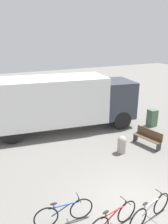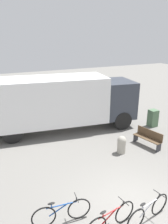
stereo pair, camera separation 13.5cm
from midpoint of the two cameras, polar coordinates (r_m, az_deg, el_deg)
ground_plane at (r=8.09m, az=12.97°, el=-23.20°), size 60.00×60.00×0.00m
delivery_truck at (r=12.83m, az=-6.26°, el=2.91°), size 9.24×3.73×3.18m
park_bench at (r=11.74m, az=16.71°, el=-6.39°), size 0.71×1.58×0.87m
bicycle_near at (r=7.23m, az=-5.25°, el=-24.67°), size 1.82×0.44×0.84m
bicycle_middle at (r=7.06m, az=7.59°, el=-26.07°), size 1.81×0.45×0.84m
bicycle_far at (r=7.51m, az=16.95°, el=-23.57°), size 1.81×0.47×0.84m
bollard_near_bench at (r=10.77m, az=10.14°, el=-8.23°), size 0.42×0.42×0.88m
utility_box at (r=14.30m, az=17.79°, el=-1.51°), size 0.50×0.49×1.06m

